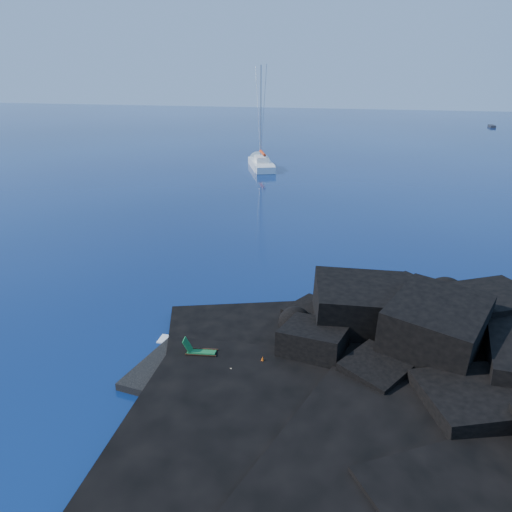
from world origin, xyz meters
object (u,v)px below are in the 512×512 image
(sailboat, at_px, (261,168))
(sunbather, at_px, (222,368))
(marker_cone, at_px, (263,361))
(distant_boat_a, at_px, (492,127))
(deck_chair, at_px, (202,348))

(sailboat, height_order, sunbather, sailboat)
(marker_cone, height_order, distant_boat_a, marker_cone)
(sailboat, xyz_separation_m, sunbather, (13.23, -54.24, 0.52))
(sailboat, bearing_deg, sunbather, -99.63)
(sunbather, bearing_deg, marker_cone, 41.84)
(sailboat, bearing_deg, marker_cone, -97.72)
(marker_cone, bearing_deg, sunbather, -150.05)
(deck_chair, xyz_separation_m, sunbather, (1.34, -0.81, -0.36))
(marker_cone, bearing_deg, sailboat, 105.62)
(sunbather, relative_size, marker_cone, 3.50)
(sailboat, distance_m, marker_cone, 55.33)
(sailboat, height_order, deck_chair, sailboat)
(sunbather, bearing_deg, distant_boat_a, 89.14)
(sunbather, height_order, marker_cone, marker_cone)
(sailboat, relative_size, marker_cone, 29.85)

